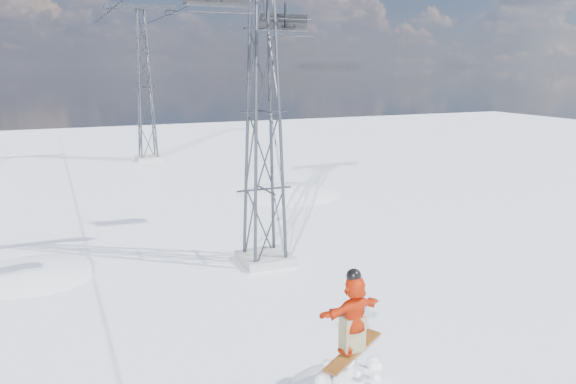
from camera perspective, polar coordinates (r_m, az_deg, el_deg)
name	(u,v)px	position (r m, az deg, el deg)	size (l,w,h in m)	color
ground	(355,374)	(13.87, 6.81, -17.87)	(120.00, 120.00, 0.00)	white
snow_terrain	(95,360)	(35.66, -19.02, -15.88)	(39.00, 37.00, 22.00)	white
lift_tower_near	(264,112)	(19.61, -2.50, 8.07)	(5.20, 1.80, 11.43)	#999999
lift_tower_far	(145,88)	(43.86, -14.34, 10.21)	(5.20, 1.80, 11.43)	#999999
lift_chair_mid	(284,24)	(23.53, -0.36, 16.72)	(2.16, 0.62, 2.68)	black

